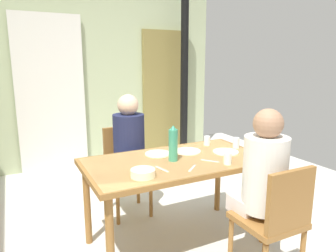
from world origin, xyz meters
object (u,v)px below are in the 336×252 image
object	(u,v)px
chair_near_diner	(276,218)
person_near_diner	(264,172)
dining_table	(176,168)
serving_bowl_center	(143,173)
water_bottle_green_near	(173,144)
chair_far_diner	(126,164)
person_far_diner	(129,140)

from	to	relation	value
chair_near_diner	person_near_diner	world-z (taller)	person_near_diner
dining_table	serving_bowl_center	bearing A→B (deg)	-148.85
dining_table	water_bottle_green_near	xyz separation A→B (m)	(-0.04, -0.01, 0.21)
person_near_diner	serving_bowl_center	size ratio (longest dim) A/B	4.53
water_bottle_green_near	serving_bowl_center	distance (m)	0.43
chair_far_diner	dining_table	bearing A→B (deg)	103.22
dining_table	water_bottle_green_near	bearing A→B (deg)	-159.74
chair_far_diner	water_bottle_green_near	size ratio (longest dim) A/B	2.99
person_near_diner	serving_bowl_center	distance (m)	0.83
chair_far_diner	water_bottle_green_near	world-z (taller)	water_bottle_green_near
chair_far_diner	person_near_diner	size ratio (longest dim) A/B	1.13
chair_near_diner	person_near_diner	distance (m)	0.31
chair_near_diner	chair_far_diner	world-z (taller)	same
water_bottle_green_near	chair_near_diner	bearing A→B (deg)	-62.66
person_near_diner	chair_far_diner	bearing A→B (deg)	110.85
dining_table	chair_near_diner	xyz separation A→B (m)	(0.35, -0.75, -0.17)
serving_bowl_center	person_near_diner	bearing A→B (deg)	-27.48
dining_table	chair_far_diner	xyz separation A→B (m)	(-0.18, 0.75, -0.17)
dining_table	chair_near_diner	distance (m)	0.85
serving_bowl_center	person_far_diner	bearing A→B (deg)	76.02
person_far_diner	water_bottle_green_near	world-z (taller)	person_far_diner
person_near_diner	water_bottle_green_near	world-z (taller)	person_near_diner
chair_far_diner	chair_near_diner	bearing A→B (deg)	109.11
person_near_diner	serving_bowl_center	xyz separation A→B (m)	(-0.73, 0.38, -0.01)
person_far_diner	serving_bowl_center	size ratio (longest dim) A/B	4.53
dining_table	person_near_diner	bearing A→B (deg)	-60.78
dining_table	person_near_diner	xyz separation A→B (m)	(0.35, -0.62, 0.12)
chair_near_diner	chair_far_diner	xyz separation A→B (m)	(-0.52, 1.51, 0.00)
chair_near_diner	serving_bowl_center	bearing A→B (deg)	144.79
chair_far_diner	serving_bowl_center	distance (m)	1.05
chair_far_diner	person_far_diner	bearing A→B (deg)	90.00
chair_near_diner	person_far_diner	size ratio (longest dim) A/B	1.13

